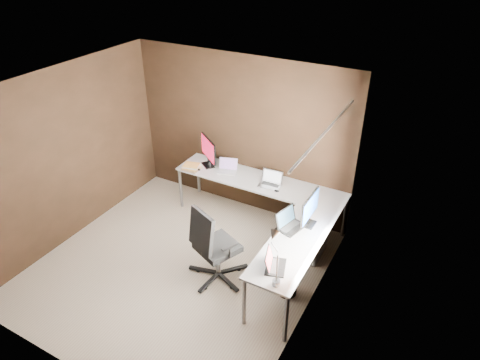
# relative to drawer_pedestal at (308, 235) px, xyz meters

# --- Properties ---
(room) EXTENTS (3.60, 3.60, 2.50)m
(room) POSITION_rel_drawer_pedestal_xyz_m (-1.09, -1.08, 0.98)
(room) COLOR #C0B495
(room) RESTS_ON ground
(desk) EXTENTS (2.65, 2.25, 0.73)m
(desk) POSITION_rel_drawer_pedestal_xyz_m (-0.59, -0.11, 0.38)
(desk) COLOR silver
(desk) RESTS_ON ground
(drawer_pedestal) EXTENTS (0.42, 0.50, 0.60)m
(drawer_pedestal) POSITION_rel_drawer_pedestal_xyz_m (0.00, 0.00, 0.00)
(drawer_pedestal) COLOR silver
(drawer_pedestal) RESTS_ON ground
(monitor_left) EXTENTS (0.45, 0.34, 0.47)m
(monitor_left) POSITION_rel_drawer_pedestal_xyz_m (-1.87, 0.39, 0.69)
(monitor_left) COLOR black
(monitor_left) RESTS_ON desk
(monitor_right) EXTENTS (0.13, 0.53, 0.43)m
(monitor_right) POSITION_rel_drawer_pedestal_xyz_m (0.08, -0.32, 0.68)
(monitor_right) COLOR black
(monitor_right) RESTS_ON desk
(laptop_white) EXTENTS (0.34, 0.28, 0.20)m
(laptop_white) POSITION_rel_drawer_pedestal_xyz_m (-1.51, 0.37, 0.47)
(laptop_white) COLOR silver
(laptop_white) RESTS_ON desk
(laptop_silver) EXTENTS (0.33, 0.24, 0.21)m
(laptop_silver) POSITION_rel_drawer_pedestal_xyz_m (-0.75, 0.32, 0.48)
(laptop_silver) COLOR silver
(laptop_silver) RESTS_ON desk
(laptop_black_big) EXTENTS (0.34, 0.41, 0.24)m
(laptop_black_big) POSITION_rel_drawer_pedestal_xyz_m (-0.12, -0.49, 0.48)
(laptop_black_big) COLOR black
(laptop_black_big) RESTS_ON desk
(laptop_black_small) EXTENTS (0.30, 0.36, 0.21)m
(laptop_black_small) POSITION_rel_drawer_pedestal_xyz_m (0.02, -1.26, 0.48)
(laptop_black_small) COLOR black
(laptop_black_small) RESTS_ON desk
(book_stack) EXTENTS (0.29, 0.24, 0.08)m
(book_stack) POSITION_rel_drawer_pedestal_xyz_m (-2.04, 0.15, 0.47)
(book_stack) COLOR #A27F57
(book_stack) RESTS_ON desk
(mouse_left) EXTENTS (0.09, 0.06, 0.04)m
(mouse_left) POSITION_rel_drawer_pedestal_xyz_m (-1.93, 0.16, 0.45)
(mouse_left) COLOR black
(mouse_left) RESTS_ON desk
(mouse_corner) EXTENTS (0.08, 0.06, 0.03)m
(mouse_corner) POSITION_rel_drawer_pedestal_xyz_m (-0.60, 0.19, 0.44)
(mouse_corner) COLOR black
(mouse_corner) RESTS_ON desk
(desk_lamp) EXTENTS (0.20, 0.23, 0.63)m
(desk_lamp) POSITION_rel_drawer_pedestal_xyz_m (0.10, -1.44, 0.83)
(desk_lamp) COLOR slate
(desk_lamp) RESTS_ON desk
(office_chair) EXTENTS (0.63, 0.66, 1.11)m
(office_chair) POSITION_rel_drawer_pedestal_xyz_m (-0.88, -1.06, 0.03)
(office_chair) COLOR black
(office_chair) RESTS_ON ground
(wastebasket) EXTENTS (0.28, 0.28, 0.27)m
(wastebasket) POSITION_rel_drawer_pedestal_xyz_m (0.07, -0.87, -0.17)
(wastebasket) COLOR black
(wastebasket) RESTS_ON ground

